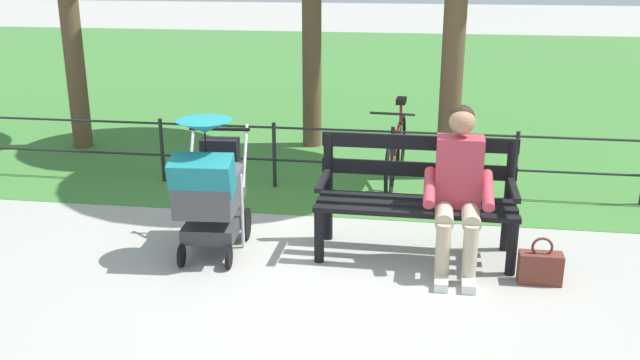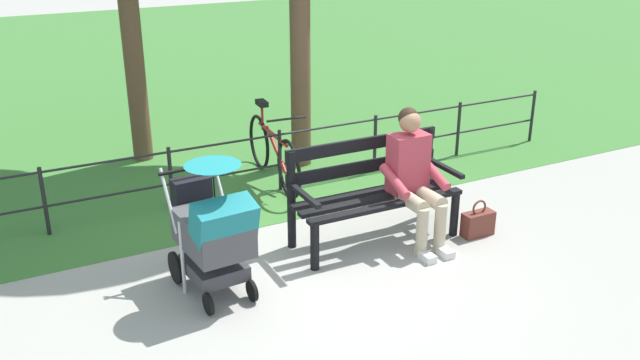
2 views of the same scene
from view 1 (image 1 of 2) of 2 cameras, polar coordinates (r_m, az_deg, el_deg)
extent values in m
plane|color=#9E9B93|center=(5.87, -1.07, -5.80)|extent=(60.00, 60.00, 0.00)
cube|color=#3D7533|center=(14.32, 4.86, 8.48)|extent=(40.00, 16.00, 0.01)
cube|color=black|center=(5.80, 7.86, -1.49)|extent=(1.60, 0.12, 0.04)
cube|color=black|center=(5.63, 7.81, -2.10)|extent=(1.60, 0.12, 0.04)
cube|color=black|center=(5.47, 7.75, -2.74)|extent=(1.60, 0.12, 0.04)
cube|color=black|center=(5.83, 7.99, 0.87)|extent=(1.60, 0.05, 0.12)
cube|color=black|center=(5.77, 8.08, 3.05)|extent=(1.60, 0.05, 0.12)
cylinder|color=black|center=(5.57, 15.41, -5.34)|extent=(0.08, 0.08, 0.45)
cylinder|color=black|center=(5.93, 15.17, -1.30)|extent=(0.08, 0.08, 0.95)
cube|color=black|center=(5.61, 15.55, -0.74)|extent=(0.06, 0.56, 0.04)
cylinder|color=black|center=(5.59, -0.07, -4.56)|extent=(0.08, 0.08, 0.45)
cylinder|color=black|center=(5.95, 0.67, -0.57)|extent=(0.08, 0.08, 0.95)
cube|color=black|center=(5.64, 0.25, 0.02)|extent=(0.06, 0.56, 0.04)
cylinder|color=tan|center=(5.43, 12.20, -2.90)|extent=(0.14, 0.40, 0.14)
cylinder|color=tan|center=(5.43, 10.10, -2.80)|extent=(0.14, 0.40, 0.14)
cylinder|color=tan|center=(5.34, 12.13, -6.01)|extent=(0.11, 0.11, 0.47)
cylinder|color=tan|center=(5.33, 9.97, -5.92)|extent=(0.11, 0.11, 0.47)
cube|color=silver|center=(5.35, 12.02, -8.32)|extent=(0.10, 0.22, 0.07)
cube|color=silver|center=(5.34, 9.86, -8.22)|extent=(0.10, 0.22, 0.07)
cube|color=#B23847|center=(5.55, 11.27, 0.66)|extent=(0.36, 0.22, 0.56)
cylinder|color=#B23847|center=(5.48, 13.53, -0.82)|extent=(0.09, 0.43, 0.23)
cylinder|color=#B23847|center=(5.46, 8.93, -0.60)|extent=(0.09, 0.43, 0.23)
sphere|color=#A37556|center=(5.44, 11.52, 4.68)|extent=(0.20, 0.20, 0.20)
sphere|color=black|center=(5.47, 11.53, 5.06)|extent=(0.19, 0.19, 0.19)
cylinder|color=black|center=(6.09, -5.99, -3.56)|extent=(0.05, 0.28, 0.28)
cylinder|color=black|center=(6.19, -10.19, -3.41)|extent=(0.05, 0.28, 0.28)
cylinder|color=black|center=(5.58, -7.45, -6.29)|extent=(0.04, 0.18, 0.18)
cylinder|color=black|center=(5.67, -11.24, -6.10)|extent=(0.04, 0.18, 0.18)
cube|color=#38383D|center=(5.84, -8.75, -3.83)|extent=(0.46, 0.55, 0.12)
cylinder|color=silver|center=(5.84, -6.39, -2.60)|extent=(0.03, 0.03, 0.65)
cylinder|color=silver|center=(5.95, -10.75, -2.45)|extent=(0.03, 0.03, 0.65)
cube|color=#47474C|center=(5.71, -8.95, -0.83)|extent=(0.51, 0.71, 0.28)
cube|color=#19727A|center=(5.42, -9.62, 0.35)|extent=(0.50, 0.34, 0.33)
cylinder|color=black|center=(6.01, -8.21, 4.14)|extent=(0.52, 0.07, 0.03)
cylinder|color=silver|center=(5.92, -6.15, 2.01)|extent=(0.05, 0.30, 0.49)
cylinder|color=silver|center=(6.02, -10.46, 2.08)|extent=(0.05, 0.30, 0.49)
cone|color=#19727A|center=(5.48, -9.42, 4.35)|extent=(0.47, 0.47, 0.10)
cylinder|color=black|center=(5.52, -9.32, 2.54)|extent=(0.01, 0.01, 0.30)
cube|color=black|center=(6.04, -8.15, 2.07)|extent=(0.33, 0.18, 0.28)
cube|color=brown|center=(5.54, 17.53, -6.87)|extent=(0.32, 0.14, 0.24)
torus|color=brown|center=(5.47, 17.70, -5.25)|extent=(0.16, 0.02, 0.16)
cylinder|color=black|center=(7.25, 15.68, 1.16)|extent=(0.04, 0.04, 0.70)
cylinder|color=black|center=(7.20, 5.90, 1.62)|extent=(0.04, 0.04, 0.70)
cylinder|color=black|center=(7.35, -3.75, 2.03)|extent=(0.04, 0.04, 0.70)
cylinder|color=black|center=(7.70, -12.77, 2.36)|extent=(0.04, 0.04, 0.70)
cylinder|color=black|center=(7.17, 1.04, 4.13)|extent=(8.63, 0.02, 0.02)
cylinder|color=black|center=(7.26, 1.02, 1.45)|extent=(8.63, 0.02, 0.02)
cylinder|color=brown|center=(7.59, 10.94, 12.21)|extent=(0.24, 0.24, 3.29)
cylinder|color=brown|center=(9.23, -19.70, 11.89)|extent=(0.24, 0.24, 3.09)
cylinder|color=brown|center=(8.77, -0.68, 13.50)|extent=(0.24, 0.24, 3.35)
torus|color=black|center=(6.97, 5.73, 0.89)|extent=(0.09, 0.66, 0.66)
torus|color=black|center=(7.92, 6.64, 2.98)|extent=(0.09, 0.66, 0.66)
cylinder|color=maroon|center=(7.38, 6.28, 3.87)|extent=(0.10, 0.90, 0.04)
cylinder|color=maroon|center=(7.32, 6.15, 2.54)|extent=(0.08, 0.63, 0.38)
cylinder|color=maroon|center=(7.69, 6.61, 5.21)|extent=(0.03, 0.03, 0.30)
cube|color=black|center=(7.66, 6.65, 6.45)|extent=(0.11, 0.21, 0.06)
cylinder|color=black|center=(6.87, 5.93, 5.40)|extent=(0.44, 0.06, 0.02)
camera|label=2|loc=(3.28, -79.50, 14.81)|focal=38.74mm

